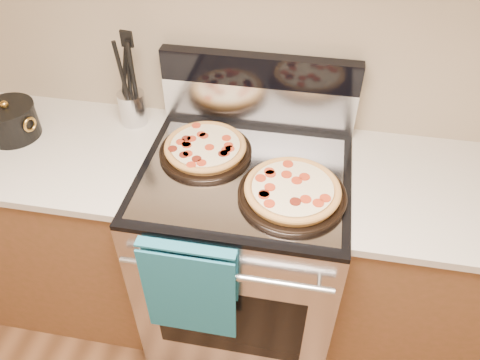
% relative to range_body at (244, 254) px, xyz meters
% --- Properties ---
extents(wall_back, '(4.00, 0.00, 4.00)m').
position_rel_range_body_xyz_m(wall_back, '(0.00, 0.35, 0.90)').
color(wall_back, tan).
rests_on(wall_back, ground).
extents(range_body, '(0.76, 0.68, 0.90)m').
position_rel_range_body_xyz_m(range_body, '(0.00, 0.00, 0.00)').
color(range_body, '#B7B7BC').
rests_on(range_body, ground).
extents(oven_window, '(0.56, 0.01, 0.40)m').
position_rel_range_body_xyz_m(oven_window, '(0.00, -0.34, 0.00)').
color(oven_window, black).
rests_on(oven_window, range_body).
extents(cooktop, '(0.76, 0.68, 0.02)m').
position_rel_range_body_xyz_m(cooktop, '(0.00, 0.00, 0.46)').
color(cooktop, black).
rests_on(cooktop, range_body).
extents(backsplash_lower, '(0.76, 0.06, 0.18)m').
position_rel_range_body_xyz_m(backsplash_lower, '(0.00, 0.31, 0.56)').
color(backsplash_lower, silver).
rests_on(backsplash_lower, cooktop).
extents(backsplash_upper, '(0.76, 0.06, 0.12)m').
position_rel_range_body_xyz_m(backsplash_upper, '(0.00, 0.31, 0.71)').
color(backsplash_upper, black).
rests_on(backsplash_upper, backsplash_lower).
extents(oven_handle, '(0.70, 0.03, 0.03)m').
position_rel_range_body_xyz_m(oven_handle, '(0.00, -0.38, 0.35)').
color(oven_handle, silver).
rests_on(oven_handle, range_body).
extents(dish_towel, '(0.32, 0.05, 0.42)m').
position_rel_range_body_xyz_m(dish_towel, '(-0.12, -0.38, 0.25)').
color(dish_towel, '#1D5D92').
rests_on(dish_towel, oven_handle).
extents(foil_sheet, '(0.70, 0.55, 0.01)m').
position_rel_range_body_xyz_m(foil_sheet, '(0.00, -0.03, 0.47)').
color(foil_sheet, gray).
rests_on(foil_sheet, cooktop).
extents(cabinet_left, '(1.00, 0.62, 0.88)m').
position_rel_range_body_xyz_m(cabinet_left, '(-0.88, 0.03, -0.01)').
color(cabinet_left, brown).
rests_on(cabinet_left, ground).
extents(countertop_left, '(1.02, 0.64, 0.03)m').
position_rel_range_body_xyz_m(countertop_left, '(-0.88, 0.03, 0.45)').
color(countertop_left, beige).
rests_on(countertop_left, cabinet_left).
extents(cabinet_right, '(1.00, 0.62, 0.88)m').
position_rel_range_body_xyz_m(cabinet_right, '(0.88, 0.03, -0.01)').
color(cabinet_right, brown).
rests_on(cabinet_right, ground).
extents(pepperoni_pizza_back, '(0.45, 0.45, 0.05)m').
position_rel_range_body_xyz_m(pepperoni_pizza_back, '(-0.16, 0.07, 0.50)').
color(pepperoni_pizza_back, '#BF793A').
rests_on(pepperoni_pizza_back, foil_sheet).
extents(pepperoni_pizza_front, '(0.48, 0.48, 0.05)m').
position_rel_range_body_xyz_m(pepperoni_pizza_front, '(0.18, -0.11, 0.50)').
color(pepperoni_pizza_front, '#BF793A').
rests_on(pepperoni_pizza_front, foil_sheet).
extents(utensil_crock, '(0.13, 0.13, 0.14)m').
position_rel_range_body_xyz_m(utensil_crock, '(-0.50, 0.24, 0.53)').
color(utensil_crock, silver).
rests_on(utensil_crock, countertop_left).
extents(saucepan, '(0.25, 0.25, 0.12)m').
position_rel_range_body_xyz_m(saucepan, '(-0.94, 0.07, 0.52)').
color(saucepan, black).
rests_on(saucepan, countertop_left).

